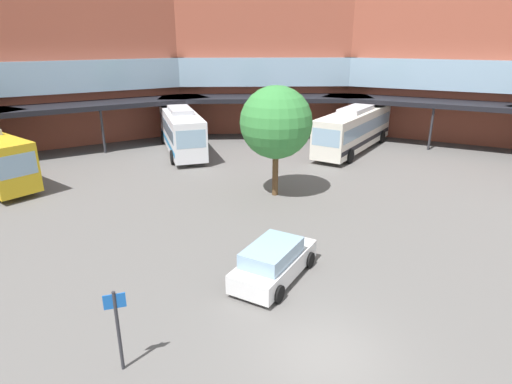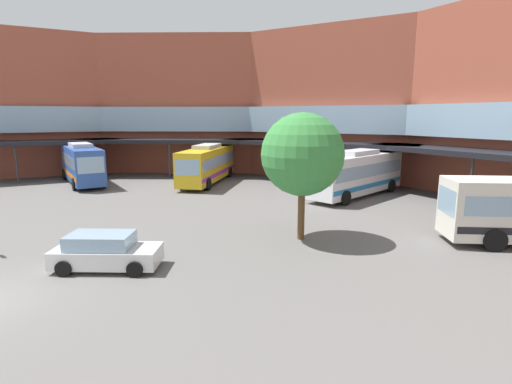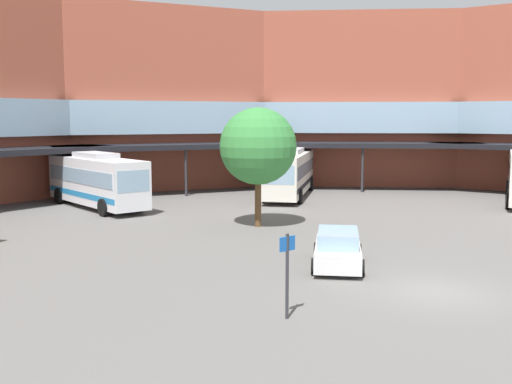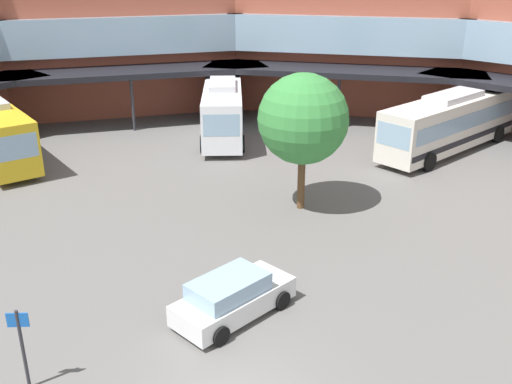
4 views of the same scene
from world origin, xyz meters
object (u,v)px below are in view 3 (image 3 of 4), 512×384
object	(u,v)px
bus_1	(290,172)
stop_sign_post	(287,267)
plaza_tree	(258,146)
bus_4	(96,180)
parked_car	(338,249)

from	to	relation	value
bus_1	stop_sign_post	world-z (taller)	bus_1
plaza_tree	bus_4	bearing A→B (deg)	108.38
bus_4	parked_car	xyz separation A→B (m)	(0.80, -21.32, -1.15)
bus_1	stop_sign_post	distance (m)	28.54
bus_4	parked_car	distance (m)	21.36
bus_1	stop_sign_post	bearing A→B (deg)	7.35
parked_car	plaza_tree	size ratio (longest dim) A/B	0.67
stop_sign_post	plaza_tree	bearing A→B (deg)	54.19
bus_4	stop_sign_post	world-z (taller)	bus_4
bus_4	bus_1	bearing A→B (deg)	75.15
parked_car	stop_sign_post	world-z (taller)	stop_sign_post
bus_4	parked_car	world-z (taller)	bus_4
bus_4	plaza_tree	bearing A→B (deg)	17.92
parked_car	plaza_tree	bearing A→B (deg)	26.84
bus_1	bus_4	distance (m)	14.58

